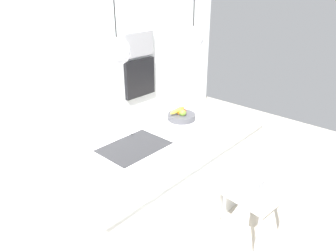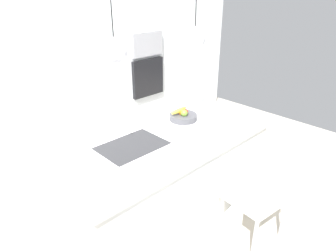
{
  "view_description": "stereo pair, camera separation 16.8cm",
  "coord_description": "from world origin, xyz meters",
  "px_view_note": "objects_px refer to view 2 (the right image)",
  "views": [
    {
      "loc": [
        -1.82,
        -1.74,
        2.16
      ],
      "look_at": [
        0.1,
        0.0,
        0.96
      ],
      "focal_mm": 32.49,
      "sensor_mm": 36.0,
      "label": 1
    },
    {
      "loc": [
        -1.7,
        -1.86,
        2.16
      ],
      "look_at": [
        0.1,
        0.0,
        0.96
      ],
      "focal_mm": 32.49,
      "sensor_mm": 36.0,
      "label": 2
    }
  ],
  "objects_px": {
    "chair_near": "(204,247)",
    "fruit_bowl": "(183,115)",
    "chair_middle": "(262,194)",
    "microwave": "(147,44)",
    "oven": "(148,78)"
  },
  "relations": [
    {
      "from": "fruit_bowl",
      "to": "microwave",
      "type": "height_order",
      "value": "microwave"
    },
    {
      "from": "oven",
      "to": "chair_middle",
      "type": "relative_size",
      "value": 0.62
    },
    {
      "from": "microwave",
      "to": "chair_near",
      "type": "bearing_deg",
      "value": -123.05
    },
    {
      "from": "chair_middle",
      "to": "microwave",
      "type": "bearing_deg",
      "value": 71.54
    },
    {
      "from": "fruit_bowl",
      "to": "oven",
      "type": "height_order",
      "value": "oven"
    },
    {
      "from": "fruit_bowl",
      "to": "chair_near",
      "type": "relative_size",
      "value": 0.34
    },
    {
      "from": "microwave",
      "to": "oven",
      "type": "relative_size",
      "value": 0.96
    },
    {
      "from": "chair_near",
      "to": "fruit_bowl",
      "type": "bearing_deg",
      "value": 50.52
    },
    {
      "from": "oven",
      "to": "chair_near",
      "type": "xyz_separation_m",
      "value": [
        -1.61,
        -2.48,
        -0.41
      ]
    },
    {
      "from": "microwave",
      "to": "oven",
      "type": "distance_m",
      "value": 0.5
    },
    {
      "from": "fruit_bowl",
      "to": "chair_near",
      "type": "bearing_deg",
      "value": -129.48
    },
    {
      "from": "fruit_bowl",
      "to": "chair_middle",
      "type": "distance_m",
      "value": 1.07
    },
    {
      "from": "oven",
      "to": "chair_middle",
      "type": "distance_m",
      "value": 2.64
    },
    {
      "from": "chair_near",
      "to": "oven",
      "type": "bearing_deg",
      "value": 56.95
    },
    {
      "from": "fruit_bowl",
      "to": "oven",
      "type": "xyz_separation_m",
      "value": [
        0.81,
        1.5,
        -0.07
      ]
    }
  ]
}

